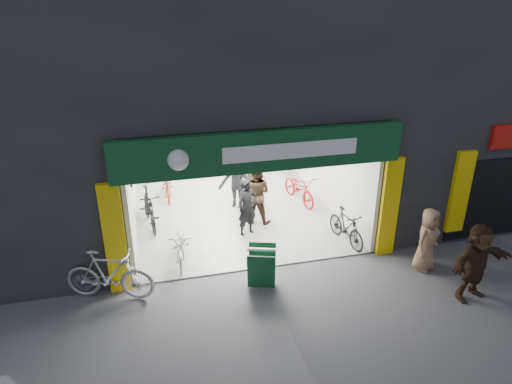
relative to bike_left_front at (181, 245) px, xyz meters
name	(u,v)px	position (x,y,z in m)	size (l,w,h in m)	color
ground	(261,269)	(1.80, -0.86, -0.44)	(60.00, 60.00, 0.00)	#56565B
building	(249,57)	(2.71, 4.13, 3.88)	(17.00, 10.27, 8.00)	#232326
bike_left_front	(181,245)	(0.00, 0.00, 0.00)	(0.58, 1.67, 0.88)	#A1A1A6
bike_left_midfront	(149,208)	(-0.70, 2.04, 0.12)	(0.53, 1.87, 1.12)	black
bike_left_midback	(168,186)	(-0.07, 3.88, -0.02)	(0.55, 1.59, 0.84)	#982A0D
bike_left_back	(145,162)	(-0.70, 5.94, 0.14)	(0.55, 1.94, 1.17)	#B8B9BD
bike_right_front	(346,227)	(4.30, -0.20, 0.04)	(0.45, 1.58, 0.95)	black
bike_right_mid	(299,188)	(3.94, 2.54, 0.03)	(0.63, 1.80, 0.95)	#980D0D
bike_right_back	(277,159)	(4.02, 5.29, 0.07)	(0.48, 1.71, 1.03)	#BBBBC0
parked_bike	(109,275)	(-1.64, -1.16, 0.15)	(0.56, 1.97, 1.18)	silver
customer_a	(247,208)	(1.87, 0.88, 0.39)	(0.60, 0.39, 1.65)	black
customer_b	(256,194)	(2.28, 1.54, 0.46)	(0.88, 0.68, 1.80)	#3A281A
customer_c	(236,182)	(1.94, 2.62, 0.44)	(1.13, 0.65, 1.75)	black
customer_d	(252,181)	(2.50, 2.90, 0.30)	(0.87, 0.36, 1.49)	olive
pedestrian_near	(427,239)	(5.63, -1.77, 0.35)	(0.78, 0.50, 1.59)	#967157
pedestrian_far	(476,262)	(5.98, -3.02, 0.45)	(1.65, 0.52, 1.78)	#332217
sandwich_board	(262,266)	(1.64, -1.53, 0.09)	(0.78, 0.79, 0.95)	#114424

